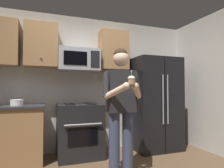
{
  "coord_description": "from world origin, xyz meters",
  "views": [
    {
      "loc": [
        -0.75,
        -2.03,
        1.16
      ],
      "look_at": [
        0.13,
        0.45,
        1.25
      ],
      "focal_mm": 30.76,
      "sensor_mm": 36.0,
      "label": 1
    }
  ],
  "objects_px": {
    "bowl_large_white": "(17,102)",
    "person": "(121,102)",
    "oven_range": "(79,130)",
    "cupcake": "(131,80)",
    "refrigerator": "(154,103)",
    "microwave": "(79,60)"
  },
  "relations": [
    {
      "from": "microwave",
      "to": "bowl_large_white",
      "type": "bearing_deg",
      "value": -175.54
    },
    {
      "from": "bowl_large_white",
      "to": "person",
      "type": "xyz_separation_m",
      "value": [
        1.42,
        -0.96,
        0.03
      ]
    },
    {
      "from": "cupcake",
      "to": "person",
      "type": "bearing_deg",
      "value": 90.0
    },
    {
      "from": "oven_range",
      "to": "cupcake",
      "type": "distance_m",
      "value": 1.56
    },
    {
      "from": "bowl_large_white",
      "to": "cupcake",
      "type": "distance_m",
      "value": 1.95
    },
    {
      "from": "microwave",
      "to": "refrigerator",
      "type": "relative_size",
      "value": 0.41
    },
    {
      "from": "oven_range",
      "to": "bowl_large_white",
      "type": "distance_m",
      "value": 1.13
    },
    {
      "from": "oven_range",
      "to": "microwave",
      "type": "bearing_deg",
      "value": 89.98
    },
    {
      "from": "refrigerator",
      "to": "person",
      "type": "relative_size",
      "value": 1.02
    },
    {
      "from": "microwave",
      "to": "person",
      "type": "distance_m",
      "value": 1.33
    },
    {
      "from": "bowl_large_white",
      "to": "person",
      "type": "relative_size",
      "value": 0.11
    },
    {
      "from": "bowl_large_white",
      "to": "cupcake",
      "type": "relative_size",
      "value": 1.15
    },
    {
      "from": "refrigerator",
      "to": "person",
      "type": "bearing_deg",
      "value": -140.86
    },
    {
      "from": "cupcake",
      "to": "bowl_large_white",
      "type": "bearing_deg",
      "value": 137.77
    },
    {
      "from": "refrigerator",
      "to": "person",
      "type": "xyz_separation_m",
      "value": [
        -1.08,
        -0.88,
        0.1
      ]
    },
    {
      "from": "refrigerator",
      "to": "bowl_large_white",
      "type": "relative_size",
      "value": 9.02
    },
    {
      "from": "microwave",
      "to": "person",
      "type": "relative_size",
      "value": 0.42
    },
    {
      "from": "oven_range",
      "to": "microwave",
      "type": "relative_size",
      "value": 1.26
    },
    {
      "from": "oven_range",
      "to": "cupcake",
      "type": "bearing_deg",
      "value": -71.64
    },
    {
      "from": "bowl_large_white",
      "to": "cupcake",
      "type": "height_order",
      "value": "cupcake"
    },
    {
      "from": "oven_range",
      "to": "refrigerator",
      "type": "height_order",
      "value": "refrigerator"
    },
    {
      "from": "microwave",
      "to": "person",
      "type": "height_order",
      "value": "microwave"
    }
  ]
}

